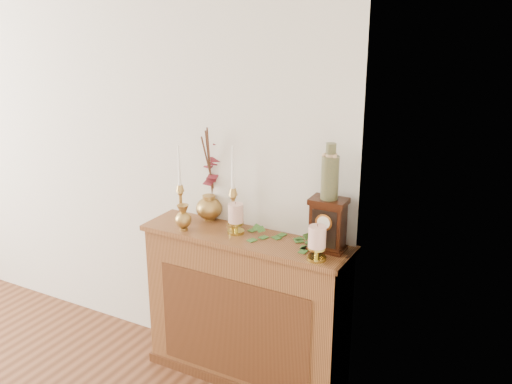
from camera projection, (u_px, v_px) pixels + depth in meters
The scene contains 10 objects.
console_shelf at pixel (246, 313), 3.52m from camera, with size 1.24×0.34×0.93m.
candlestick_left at pixel (180, 197), 3.52m from camera, with size 0.08×0.08×0.47m.
candlestick_center at pixel (233, 201), 3.43m from camera, with size 0.08×0.08×0.49m.
bud_vase at pixel (183, 218), 3.42m from camera, with size 0.09×0.09×0.15m.
ginger_jar at pixel (213, 177), 3.55m from camera, with size 0.24×0.25×0.58m.
pillar_candle_left at pixel (236, 217), 3.37m from camera, with size 0.10×0.10×0.19m.
pillar_candle_right at pixel (317, 241), 3.03m from camera, with size 0.10×0.10×0.20m.
ivy_garland at pixel (275, 236), 3.32m from camera, with size 0.38×0.19×0.08m.
mantel_clock at pixel (328, 225), 3.14m from camera, with size 0.20×0.14×0.29m.
ceramic_vase at pixel (330, 174), 3.05m from camera, with size 0.09×0.09×0.29m.
Camera 1 is at (2.95, -0.60, 2.24)m, focal length 42.00 mm.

